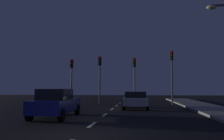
% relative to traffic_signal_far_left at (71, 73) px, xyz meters
% --- Properties ---
extents(ground_plane, '(80.00, 80.00, 0.00)m').
position_rel_traffic_signal_far_left_xyz_m(ground_plane, '(4.94, -8.71, -3.27)').
color(ground_plane, black).
extents(lane_stripe_second, '(0.16, 1.60, 0.01)m').
position_rel_traffic_signal_far_left_xyz_m(lane_stripe_second, '(4.94, -13.11, -3.27)').
color(lane_stripe_second, silver).
rests_on(lane_stripe_second, ground_plane).
extents(lane_stripe_third, '(0.16, 1.60, 0.01)m').
position_rel_traffic_signal_far_left_xyz_m(lane_stripe_third, '(4.94, -9.31, -3.27)').
color(lane_stripe_third, silver).
rests_on(lane_stripe_third, ground_plane).
extents(lane_stripe_fourth, '(0.16, 1.60, 0.01)m').
position_rel_traffic_signal_far_left_xyz_m(lane_stripe_fourth, '(4.94, -5.51, -3.27)').
color(lane_stripe_fourth, silver).
rests_on(lane_stripe_fourth, ground_plane).
extents(lane_stripe_fifth, '(0.16, 1.60, 0.01)m').
position_rel_traffic_signal_far_left_xyz_m(lane_stripe_fifth, '(4.94, -1.71, -3.27)').
color(lane_stripe_fifth, silver).
rests_on(lane_stripe_fifth, ground_plane).
extents(lane_stripe_sixth, '(0.16, 1.60, 0.01)m').
position_rel_traffic_signal_far_left_xyz_m(lane_stripe_sixth, '(4.94, 2.09, -3.27)').
color(lane_stripe_sixth, silver).
rests_on(lane_stripe_sixth, ground_plane).
extents(traffic_signal_far_left, '(0.32, 0.38, 4.65)m').
position_rel_traffic_signal_far_left_xyz_m(traffic_signal_far_left, '(0.00, 0.00, 0.00)').
color(traffic_signal_far_left, '#2D2D30').
rests_on(traffic_signal_far_left, ground_plane).
extents(traffic_signal_center_left, '(0.32, 0.38, 4.92)m').
position_rel_traffic_signal_far_left_xyz_m(traffic_signal_center_left, '(3.01, 0.00, 0.17)').
color(traffic_signal_center_left, black).
rests_on(traffic_signal_center_left, ground_plane).
extents(traffic_signal_center_right, '(0.32, 0.38, 4.71)m').
position_rel_traffic_signal_far_left_xyz_m(traffic_signal_center_right, '(6.60, 0.00, 0.04)').
color(traffic_signal_center_right, '#4C4C51').
rests_on(traffic_signal_center_right, ground_plane).
extents(traffic_signal_far_right, '(0.32, 0.38, 5.35)m').
position_rel_traffic_signal_far_left_xyz_m(traffic_signal_far_right, '(10.33, 0.00, 0.45)').
color(traffic_signal_far_right, '#2D2D30').
rests_on(traffic_signal_far_right, ground_plane).
extents(car_stopped_ahead, '(2.03, 3.97, 1.37)m').
position_rel_traffic_signal_far_left_xyz_m(car_stopped_ahead, '(6.75, -4.67, -2.56)').
color(car_stopped_ahead, silver).
rests_on(car_stopped_ahead, ground_plane).
extents(car_adjacent_lane, '(1.93, 4.27, 1.60)m').
position_rel_traffic_signal_far_left_xyz_m(car_adjacent_lane, '(2.41, -10.88, -2.47)').
color(car_adjacent_lane, navy).
rests_on(car_adjacent_lane, ground_plane).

